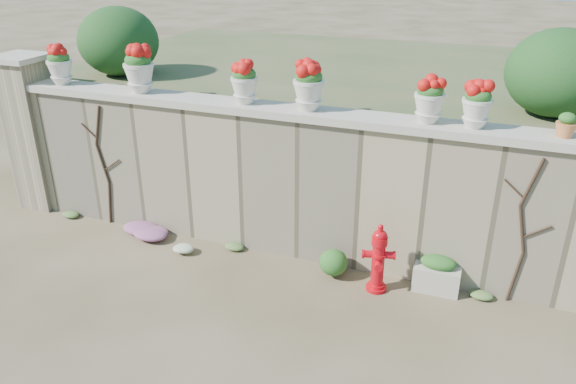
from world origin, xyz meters
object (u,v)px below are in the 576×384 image
at_px(planter_box, 437,274).
at_px(urn_pot_0, 60,65).
at_px(terracotta_pot, 566,126).
at_px(fire_hydrant, 378,258).

relative_size(planter_box, urn_pot_0, 1.02).
height_order(planter_box, urn_pot_0, urn_pot_0).
xyz_separation_m(planter_box, terracotta_pot, (1.13, 0.28, 2.00)).
xyz_separation_m(fire_hydrant, urn_pot_0, (-5.02, 0.56, 1.91)).
distance_m(planter_box, terracotta_pot, 2.32).
bearing_deg(urn_pot_0, fire_hydrant, -6.39).
bearing_deg(terracotta_pot, urn_pot_0, 180.00).
height_order(fire_hydrant, urn_pot_0, urn_pot_0).
height_order(urn_pot_0, terracotta_pot, urn_pot_0).
height_order(fire_hydrant, planter_box, fire_hydrant).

